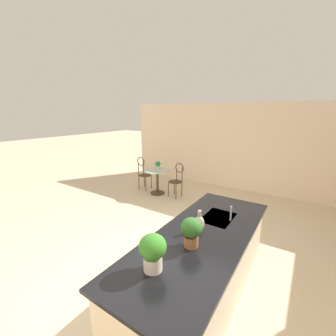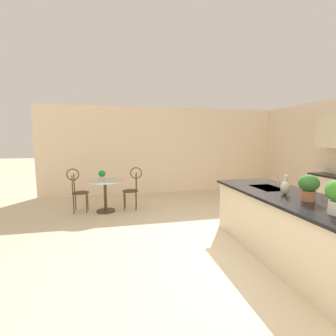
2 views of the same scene
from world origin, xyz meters
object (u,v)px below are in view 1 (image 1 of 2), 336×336
chair_by_island (177,178)px  chair_near_window (143,172)px  bistro_table (157,179)px  potted_plant_counter_far (153,250)px  potted_plant_on_table (158,165)px  potted_plant_counter_near (191,231)px  vase_on_counter (199,223)px

chair_by_island → chair_near_window: bearing=-92.2°
bistro_table → potted_plant_counter_far: bearing=35.4°
bistro_table → chair_by_island: chair_by_island is taller
potted_plant_on_table → potted_plant_counter_near: 4.27m
potted_plant_on_table → vase_on_counter: (2.87, 2.73, 0.16)m
chair_near_window → potted_plant_on_table: (-0.01, 0.56, 0.30)m
chair_by_island → potted_plant_on_table: bearing=-95.0°
potted_plant_counter_near → vase_on_counter: potted_plant_counter_near is taller
vase_on_counter → potted_plant_counter_far: bearing=-4.2°
chair_by_island → potted_plant_counter_near: bearing=33.4°
chair_near_window → potted_plant_counter_far: size_ratio=2.75×
potted_plant_counter_far → potted_plant_counter_near: bearing=166.6°
potted_plant_counter_far → chair_near_window: bearing=-139.3°
potted_plant_counter_near → potted_plant_counter_far: potted_plant_counter_far is taller
chair_near_window → potted_plant_on_table: bearing=91.4°
potted_plant_counter_far → potted_plant_on_table: bearing=-144.7°
chair_by_island → potted_plant_on_table: chair_by_island is taller
chair_near_window → potted_plant_counter_near: potted_plant_counter_near is taller
chair_by_island → bistro_table: bearing=-84.7°
chair_near_window → vase_on_counter: vase_on_counter is taller
bistro_table → chair_near_window: (-0.11, -0.63, 0.13)m
bistro_table → potted_plant_on_table: size_ratio=3.43×
potted_plant_counter_far → chair_by_island: bearing=-152.3°
potted_plant_counter_near → potted_plant_on_table: bearing=-139.0°
bistro_table → chair_by_island: (-0.06, 0.64, 0.13)m
bistro_table → potted_plant_counter_far: 4.53m
bistro_table → potted_plant_counter_far: size_ratio=2.11×
vase_on_counter → chair_near_window: bearing=-130.9°
potted_plant_counter_near → potted_plant_counter_far: 0.57m
potted_plant_on_table → vase_on_counter: 3.96m
chair_near_window → potted_plant_on_table: size_ratio=4.46×
potted_plant_on_table → chair_by_island: bearing=85.0°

